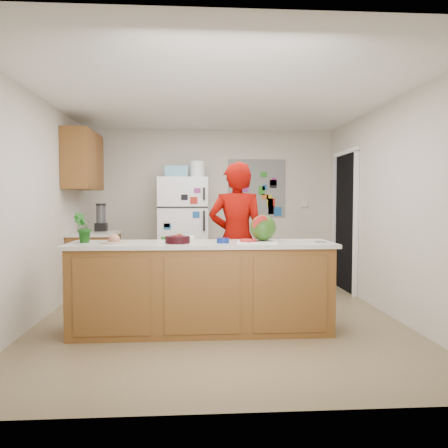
{
  "coord_description": "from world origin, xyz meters",
  "views": [
    {
      "loc": [
        -0.26,
        -4.93,
        1.34
      ],
      "look_at": [
        0.07,
        0.2,
        1.07
      ],
      "focal_mm": 35.0,
      "sensor_mm": 36.0,
      "label": 1
    }
  ],
  "objects": [
    {
      "name": "watermelon",
      "position": [
        0.43,
        -0.5,
        1.06
      ],
      "size": [
        0.27,
        0.27,
        0.27
      ],
      "primitive_type": "sphere",
      "color": "#2E5317",
      "rests_on": "cutting_board"
    },
    {
      "name": "cutting_board",
      "position": [
        0.37,
        -0.52,
        0.93
      ],
      "size": [
        0.44,
        0.36,
        0.01
      ],
      "primitive_type": "cube",
      "rotation": [
        0.0,
        0.0,
        -0.13
      ],
      "color": "white",
      "rests_on": "peninsula_top"
    },
    {
      "name": "potted_plant",
      "position": [
        -1.4,
        -0.45,
        1.07
      ],
      "size": [
        0.21,
        0.19,
        0.31
      ],
      "primitive_type": "imported",
      "rotation": [
        0.0,
        0.0,
        3.5
      ],
      "color": "#114412",
      "rests_on": "peninsula_top"
    },
    {
      "name": "wall_right",
      "position": [
        2.01,
        0.0,
        1.25
      ],
      "size": [
        0.02,
        4.5,
        2.5
      ],
      "primitive_type": "cube",
      "color": "beige",
      "rests_on": "ground"
    },
    {
      "name": "ceiling",
      "position": [
        0.0,
        0.0,
        2.51
      ],
      "size": [
        4.0,
        4.5,
        0.02
      ],
      "primitive_type": "cube",
      "color": "white",
      "rests_on": "wall_back"
    },
    {
      "name": "floor",
      "position": [
        0.0,
        0.0,
        -0.01
      ],
      "size": [
        4.0,
        4.5,
        0.02
      ],
      "primitive_type": "cube",
      "color": "brown",
      "rests_on": "ground"
    },
    {
      "name": "cherry_bowl",
      "position": [
        -0.44,
        -0.57,
        0.96
      ],
      "size": [
        0.29,
        0.29,
        0.07
      ],
      "primitive_type": "cylinder",
      "rotation": [
        0.0,
        0.0,
        0.22
      ],
      "color": "black",
      "rests_on": "peninsula_top"
    },
    {
      "name": "peninsula_base",
      "position": [
        -0.2,
        -0.5,
        0.44
      ],
      "size": [
        2.6,
        0.62,
        0.88
      ],
      "primitive_type": "cube",
      "color": "brown",
      "rests_on": "floor"
    },
    {
      "name": "fridge_top_bin",
      "position": [
        -0.55,
        1.88,
        1.79
      ],
      "size": [
        0.35,
        0.28,
        0.18
      ],
      "primitive_type": "cube",
      "color": "#5999B2",
      "rests_on": "refrigerator"
    },
    {
      "name": "cobalt_bowl",
      "position": [
        0.01,
        -0.58,
        0.95
      ],
      "size": [
        0.13,
        0.13,
        0.05
      ],
      "primitive_type": "cylinder",
      "rotation": [
        0.0,
        0.0,
        -0.01
      ],
      "color": "navy",
      "rests_on": "peninsula_top"
    },
    {
      "name": "plate",
      "position": [
        -1.08,
        -0.52,
        0.93
      ],
      "size": [
        0.32,
        0.32,
        0.02
      ],
      "primitive_type": "cylinder",
      "rotation": [
        0.0,
        0.0,
        0.21
      ],
      "color": "#B1AA88",
      "rests_on": "peninsula_top"
    },
    {
      "name": "photo_collage",
      "position": [
        0.75,
        2.24,
        1.55
      ],
      "size": [
        0.95,
        0.01,
        0.95
      ],
      "primitive_type": "cube",
      "color": "slate",
      "rests_on": "wall_back"
    },
    {
      "name": "person",
      "position": [
        0.21,
        0.1,
        0.89
      ],
      "size": [
        0.7,
        0.51,
        1.79
      ],
      "primitive_type": "imported",
      "rotation": [
        0.0,
        0.0,
        3.01
      ],
      "color": "#720500",
      "rests_on": "floor"
    },
    {
      "name": "doorway",
      "position": [
        1.99,
        1.45,
        1.02
      ],
      "size": [
        0.03,
        0.85,
        2.04
      ],
      "primitive_type": "cube",
      "color": "black",
      "rests_on": "ground"
    },
    {
      "name": "wall_left",
      "position": [
        -2.01,
        0.0,
        1.25
      ],
      "size": [
        0.02,
        4.5,
        2.5
      ],
      "primitive_type": "cube",
      "color": "beige",
      "rests_on": "ground"
    },
    {
      "name": "side_counter_top",
      "position": [
        -1.69,
        1.35,
        0.88
      ],
      "size": [
        0.64,
        0.84,
        0.04
      ],
      "primitive_type": "cube",
      "color": "silver",
      "rests_on": "side_counter_base"
    },
    {
      "name": "side_counter_base",
      "position": [
        -1.69,
        1.35,
        0.43
      ],
      "size": [
        0.6,
        0.8,
        0.86
      ],
      "primitive_type": "cube",
      "color": "brown",
      "rests_on": "floor"
    },
    {
      "name": "blender_appliance",
      "position": [
        -1.64,
        1.54,
        1.09
      ],
      "size": [
        0.14,
        0.14,
        0.38
      ],
      "primitive_type": "cylinder",
      "color": "black",
      "rests_on": "side_counter_top"
    },
    {
      "name": "watermelon_slice",
      "position": [
        0.27,
        -0.57,
        0.94
      ],
      "size": [
        0.17,
        0.17,
        0.02
      ],
      "primitive_type": "cylinder",
      "color": "red",
      "rests_on": "cutting_board"
    },
    {
      "name": "white_bowl",
      "position": [
        -0.38,
        -0.42,
        0.95
      ],
      "size": [
        0.28,
        0.28,
        0.06
      ],
      "primitive_type": "cylinder",
      "rotation": [
        0.0,
        0.0,
        -0.43
      ],
      "color": "silver",
      "rests_on": "peninsula_top"
    },
    {
      "name": "wall_back",
      "position": [
        0.0,
        2.26,
        1.25
      ],
      "size": [
        4.0,
        0.02,
        2.5
      ],
      "primitive_type": "cube",
      "color": "beige",
      "rests_on": "ground"
    },
    {
      "name": "refrigerator",
      "position": [
        -0.45,
        1.88,
        0.85
      ],
      "size": [
        0.75,
        0.7,
        1.7
      ],
      "primitive_type": "cube",
      "color": "silver",
      "rests_on": "floor"
    },
    {
      "name": "upper_cabinets",
      "position": [
        -1.82,
        1.3,
        1.9
      ],
      "size": [
        0.35,
        1.0,
        0.8
      ],
      "primitive_type": "cube",
      "color": "brown",
      "rests_on": "wall_left"
    },
    {
      "name": "paper_towel",
      "position": [
        0.26,
        -0.52,
        0.93
      ],
      "size": [
        0.18,
        0.16,
        0.02
      ],
      "primitive_type": "cube",
      "rotation": [
        0.0,
        0.0,
        -0.05
      ],
      "color": "white",
      "rests_on": "peninsula_top"
    },
    {
      "name": "peninsula_top",
      "position": [
        -0.2,
        -0.5,
        0.9
      ],
      "size": [
        2.68,
        0.7,
        0.04
      ],
      "primitive_type": "cube",
      "color": "silver",
      "rests_on": "peninsula_base"
    },
    {
      "name": "keys",
      "position": [
        1.0,
        -0.59,
        0.93
      ],
      "size": [
        0.09,
        0.04,
        0.01
      ],
      "primitive_type": "cube",
      "rotation": [
        0.0,
        0.0,
        -0.02
      ],
      "color": "gray",
      "rests_on": "peninsula_top"
    }
  ]
}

